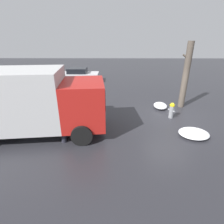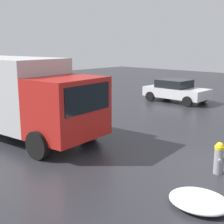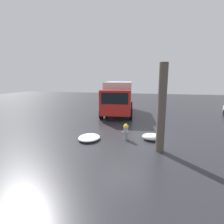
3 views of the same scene
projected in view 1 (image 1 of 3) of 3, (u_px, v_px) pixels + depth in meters
The scene contains 8 objects.
ground_plane at pixel (170, 118), 9.95m from camera, with size 60.00×60.00×0.00m, color #28282D.
fire_hydrant at pixel (172, 110), 9.77m from camera, with size 0.38×0.43×0.90m.
tree_trunk at pixel (186, 76), 10.77m from camera, with size 0.58×0.38×4.04m.
delivery_truck at pixel (26, 101), 7.74m from camera, with size 6.81×3.28×3.00m.
pedestrian at pixel (62, 124), 7.33m from camera, with size 0.34×0.34×1.57m.
parked_car at pixel (79, 74), 17.79m from camera, with size 3.86×2.08×1.37m.
snow_pile_by_hydrant at pixel (160, 106), 11.19m from camera, with size 0.82×1.08×0.36m.
snow_pile_curbside at pixel (194, 133), 8.09m from camera, with size 1.37×1.19×0.25m.
Camera 1 is at (3.25, 9.05, 4.24)m, focal length 28.00 mm.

